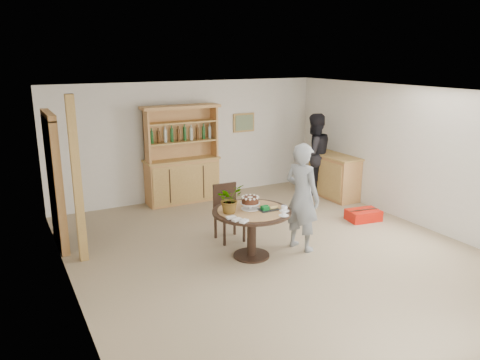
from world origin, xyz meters
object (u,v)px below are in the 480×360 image
object	(u,v)px
hutch	(182,170)
teen_boy	(302,197)
dining_chair	(227,208)
dining_table	(252,219)
adult_person	(314,154)
sideboard	(334,176)
red_suitcase	(363,215)

from	to	relation	value
hutch	teen_boy	xyz separation A→B (m)	(0.77, -3.23, 0.18)
hutch	dining_chair	world-z (taller)	hutch
dining_table	adult_person	xyz separation A→B (m)	(2.88, 2.33, 0.30)
teen_boy	sideboard	bearing A→B (deg)	-65.55
teen_boy	hutch	bearing A→B (deg)	-3.40
hutch	adult_person	size ratio (longest dim) A/B	1.13
hutch	dining_table	size ratio (longest dim) A/B	1.70
hutch	red_suitcase	size ratio (longest dim) A/B	3.12
hutch	teen_boy	world-z (taller)	hutch
hutch	dining_table	world-z (taller)	hutch
sideboard	teen_boy	world-z (taller)	teen_boy
dining_table	dining_chair	size ratio (longest dim) A/B	1.27
teen_boy	dining_chair	bearing A→B (deg)	25.61
dining_table	red_suitcase	bearing A→B (deg)	9.23
dining_chair	teen_boy	xyz separation A→B (m)	(0.85, -0.93, 0.33)
hutch	dining_chair	xyz separation A→B (m)	(-0.08, -2.30, -0.15)
adult_person	sideboard	bearing A→B (deg)	118.61
dining_chair	hutch	bearing A→B (deg)	89.28
dining_chair	teen_boy	world-z (taller)	teen_boy
sideboard	dining_chair	size ratio (longest dim) A/B	1.33
dining_chair	red_suitcase	size ratio (longest dim) A/B	1.44
hutch	adult_person	distance (m)	2.92
sideboard	teen_boy	xyz separation A→B (m)	(-2.27, -1.99, 0.39)
dining_table	adult_person	distance (m)	3.72
sideboard	adult_person	world-z (taller)	adult_person
dining_chair	teen_boy	distance (m)	1.30
dining_table	adult_person	world-z (taller)	adult_person
dining_table	teen_boy	distance (m)	0.89
hutch	sideboard	world-z (taller)	hutch
red_suitcase	adult_person	bearing A→B (deg)	92.29
dining_table	red_suitcase	world-z (taller)	dining_table
hutch	red_suitcase	distance (m)	3.78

